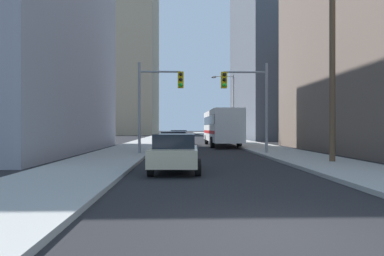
{
  "coord_description": "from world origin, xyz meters",
  "views": [
    {
      "loc": [
        -1.53,
        -5.81,
        1.77
      ],
      "look_at": [
        0.0,
        39.48,
        1.74
      ],
      "focal_mm": 33.81,
      "sensor_mm": 36.0,
      "label": 1
    }
  ],
  "objects_px": {
    "city_bus": "(222,126)",
    "sedan_maroon": "(174,143)",
    "traffic_signal_near_left": "(158,93)",
    "sedan_beige": "(175,153)",
    "traffic_signal_near_right": "(247,93)",
    "sedan_blue": "(179,137)"
  },
  "relations": [
    {
      "from": "sedan_maroon",
      "to": "traffic_signal_near_left",
      "type": "relative_size",
      "value": 0.71
    },
    {
      "from": "sedan_maroon",
      "to": "sedan_blue",
      "type": "relative_size",
      "value": 1.0
    },
    {
      "from": "city_bus",
      "to": "sedan_maroon",
      "type": "height_order",
      "value": "city_bus"
    },
    {
      "from": "sedan_maroon",
      "to": "traffic_signal_near_right",
      "type": "xyz_separation_m",
      "value": [
        4.77,
        -0.56,
        3.24
      ]
    },
    {
      "from": "sedan_blue",
      "to": "traffic_signal_near_left",
      "type": "xyz_separation_m",
      "value": [
        -1.29,
        -13.68,
        3.23
      ]
    },
    {
      "from": "sedan_beige",
      "to": "sedan_maroon",
      "type": "bearing_deg",
      "value": 91.04
    },
    {
      "from": "city_bus",
      "to": "traffic_signal_near_right",
      "type": "xyz_separation_m",
      "value": [
        0.37,
        -11.26,
        2.08
      ]
    },
    {
      "from": "sedan_maroon",
      "to": "sedan_beige",
      "type": "bearing_deg",
      "value": -88.96
    },
    {
      "from": "city_bus",
      "to": "traffic_signal_near_left",
      "type": "height_order",
      "value": "traffic_signal_near_left"
    },
    {
      "from": "sedan_beige",
      "to": "sedan_blue",
      "type": "relative_size",
      "value": 1.01
    },
    {
      "from": "city_bus",
      "to": "sedan_beige",
      "type": "distance_m",
      "value": 20.66
    },
    {
      "from": "city_bus",
      "to": "sedan_blue",
      "type": "relative_size",
      "value": 2.72
    },
    {
      "from": "sedan_blue",
      "to": "sedan_beige",
      "type": "bearing_deg",
      "value": -90.28
    },
    {
      "from": "city_bus",
      "to": "sedan_blue",
      "type": "distance_m",
      "value": 4.91
    },
    {
      "from": "city_bus",
      "to": "traffic_signal_near_left",
      "type": "xyz_separation_m",
      "value": [
        -5.41,
        -11.26,
        2.07
      ]
    },
    {
      "from": "city_bus",
      "to": "traffic_signal_near_right",
      "type": "bearing_deg",
      "value": -88.13
    },
    {
      "from": "city_bus",
      "to": "sedan_beige",
      "type": "height_order",
      "value": "city_bus"
    },
    {
      "from": "sedan_beige",
      "to": "traffic_signal_near_left",
      "type": "height_order",
      "value": "traffic_signal_near_left"
    },
    {
      "from": "city_bus",
      "to": "sedan_maroon",
      "type": "xyz_separation_m",
      "value": [
        -4.4,
        -10.7,
        -1.16
      ]
    },
    {
      "from": "traffic_signal_near_right",
      "to": "sedan_beige",
      "type": "bearing_deg",
      "value": -117.23
    },
    {
      "from": "city_bus",
      "to": "traffic_signal_near_left",
      "type": "bearing_deg",
      "value": -115.66
    },
    {
      "from": "city_bus",
      "to": "traffic_signal_near_left",
      "type": "distance_m",
      "value": 12.67
    }
  ]
}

